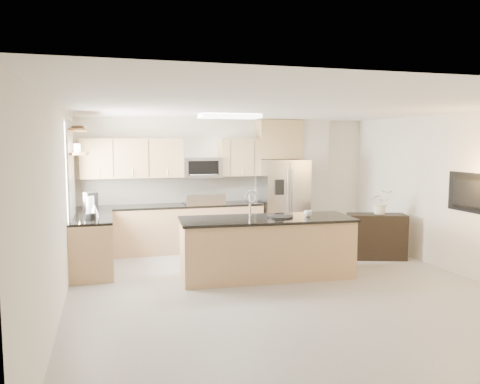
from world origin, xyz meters
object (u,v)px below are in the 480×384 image
object	(u,v)px
refrigerator	(283,203)
television	(469,193)
coffee_maker	(91,203)
flower_vase	(381,196)
island	(266,247)
cup	(308,213)
kettle	(94,210)
range	(203,226)
bowl	(78,127)
platter	(280,217)
microwave	(202,168)
blender	(90,210)
credenza	(376,236)

from	to	relation	value
refrigerator	television	bearing A→B (deg)	-58.96
coffee_maker	flower_vase	size ratio (longest dim) A/B	0.53
island	cup	distance (m)	0.86
island	kettle	world-z (taller)	island
range	bowl	xyz separation A→B (m)	(-2.25, -0.72, 1.91)
refrigerator	coffee_maker	world-z (taller)	refrigerator
refrigerator	platter	bearing A→B (deg)	-112.05
kettle	bowl	bearing A→B (deg)	122.11
microwave	platter	world-z (taller)	microwave
cup	flower_vase	xyz separation A→B (m)	(1.70, 0.59, 0.17)
bowl	television	distance (m)	6.33
range	bowl	world-z (taller)	bowl
cup	blender	size ratio (longest dim) A/B	0.34
microwave	credenza	size ratio (longest dim) A/B	0.74
kettle	flower_vase	size ratio (longest dim) A/B	0.35
bowl	cup	bearing A→B (deg)	-22.44
television	island	bearing A→B (deg)	70.95
blender	credenza	bearing A→B (deg)	-1.15
island	coffee_maker	bearing A→B (deg)	155.45
kettle	coffee_maker	bearing A→B (deg)	99.48
bowl	kettle	bearing A→B (deg)	-57.89
microwave	cup	size ratio (longest dim) A/B	6.01
range	bowl	bearing A→B (deg)	-162.36
microwave	flower_vase	world-z (taller)	microwave
kettle	coffee_maker	size ratio (longest dim) A/B	0.65
range	coffee_maker	xyz separation A→B (m)	(-2.10, -0.66, 0.62)
island	platter	bearing A→B (deg)	-2.66
microwave	blender	size ratio (longest dim) A/B	2.03
platter	island	bearing A→B (deg)	173.40
cup	coffee_maker	bearing A→B (deg)	155.77
microwave	coffee_maker	distance (m)	2.30
blender	television	bearing A→B (deg)	-16.45
cup	flower_vase	distance (m)	1.81
kettle	credenza	bearing A→B (deg)	-5.76
credenza	bowl	size ratio (longest dim) A/B	2.95
blender	flower_vase	world-z (taller)	flower_vase
blender	television	xyz separation A→B (m)	(5.58, -1.65, 0.27)
microwave	island	distance (m)	2.59
credenza	platter	bearing A→B (deg)	-146.80
blender	bowl	world-z (taller)	bowl
blender	television	distance (m)	5.83
flower_vase	island	bearing A→B (deg)	-167.32
flower_vase	microwave	bearing A→B (deg)	150.21
television	bowl	bearing A→B (deg)	67.34
coffee_maker	refrigerator	bearing A→B (deg)	9.21
microwave	coffee_maker	bearing A→B (deg)	-159.60
television	refrigerator	bearing A→B (deg)	31.04
island	flower_vase	size ratio (longest dim) A/B	4.16
island	credenza	distance (m)	2.38
cup	kettle	world-z (taller)	kettle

